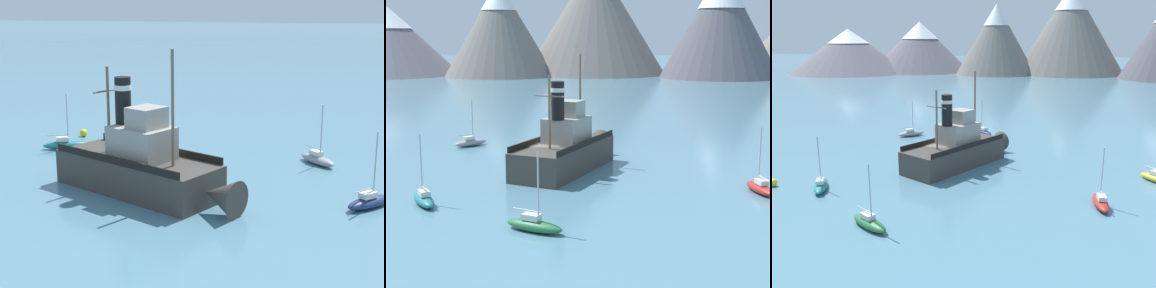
% 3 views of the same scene
% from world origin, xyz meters
% --- Properties ---
extents(ground_plane, '(600.00, 600.00, 0.00)m').
position_xyz_m(ground_plane, '(0.00, 0.00, 0.00)').
color(ground_plane, teal).
extents(mountain_ridge, '(196.15, 66.72, 33.95)m').
position_xyz_m(mountain_ridge, '(-3.35, 124.23, 13.16)').
color(mountain_ridge, slate).
rests_on(mountain_ridge, ground).
extents(old_tugboat, '(9.25, 14.45, 9.90)m').
position_xyz_m(old_tugboat, '(1.87, 0.95, 1.83)').
color(old_tugboat, '#423D38').
rests_on(old_tugboat, ground).
extents(sailboat_grey, '(3.56, 3.36, 4.90)m').
position_xyz_m(sailboat_grey, '(-8.38, 12.15, 0.43)').
color(sailboat_grey, gray).
rests_on(sailboat_grey, ground).
extents(sailboat_navy, '(3.54, 3.38, 4.90)m').
position_xyz_m(sailboat_navy, '(1.20, 15.77, 0.43)').
color(sailboat_navy, navy).
rests_on(sailboat_navy, ground).
extents(sailboat_teal, '(2.69, 3.89, 4.90)m').
position_xyz_m(sailboat_teal, '(-8.03, -9.77, 0.43)').
color(sailboat_teal, '#23757A').
rests_on(sailboat_teal, ground).
extents(sailboat_green, '(3.86, 2.80, 4.90)m').
position_xyz_m(sailboat_green, '(-0.09, -15.55, 0.43)').
color(sailboat_green, '#286B3D').
rests_on(sailboat_green, ground).
extents(sailboat_red, '(1.69, 3.93, 4.90)m').
position_xyz_m(sailboat_red, '(16.18, -7.09, 0.43)').
color(sailboat_red, '#B22823').
rests_on(sailboat_red, ground).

